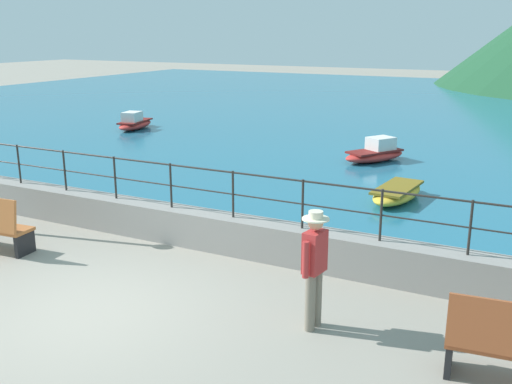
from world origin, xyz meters
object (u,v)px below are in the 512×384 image
at_px(boat_2, 397,193).
at_px(boat_4, 376,153).
at_px(boat_1, 135,123).
at_px(person_walking, 314,264).

distance_m(boat_2, boat_4, 4.54).
relative_size(boat_1, boat_4, 1.00).
bearing_deg(boat_4, boat_1, 172.01).
xyz_separation_m(boat_2, boat_4, (-1.75, 4.19, 0.07)).
distance_m(boat_1, boat_2, 13.91).
height_order(boat_2, boat_4, boat_4).
height_order(person_walking, boat_2, person_walking).
bearing_deg(boat_2, person_walking, -85.58).
xyz_separation_m(boat_1, boat_4, (10.93, -1.53, 0.00)).
bearing_deg(person_walking, boat_1, 136.37).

